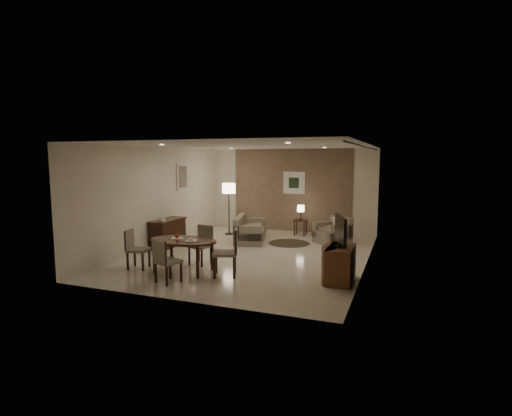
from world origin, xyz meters
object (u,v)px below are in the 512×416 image
at_px(tv_cabinet, 341,264).
at_px(chair_near, 168,261).
at_px(dining_table, 184,256).
at_px(chair_left, 138,249).
at_px(chair_far, 200,245).
at_px(chair_right, 225,252).
at_px(sofa, 250,229).
at_px(side_table, 300,227).
at_px(console_desk, 168,233).
at_px(armchair, 332,230).
at_px(floor_lamp, 229,209).

height_order(tv_cabinet, chair_near, chair_near).
bearing_deg(dining_table, chair_near, -82.28).
xyz_separation_m(tv_cabinet, chair_left, (-4.28, -0.59, 0.08)).
bearing_deg(chair_far, chair_right, -25.74).
distance_m(sofa, side_table, 1.82).
relative_size(chair_far, side_table, 1.77).
relative_size(chair_near, chair_right, 0.87).
height_order(console_desk, tv_cabinet, console_desk).
relative_size(tv_cabinet, armchair, 1.07).
xyz_separation_m(sofa, armchair, (2.28, 0.55, 0.01)).
height_order(chair_near, side_table, chair_near).
xyz_separation_m(console_desk, chair_far, (1.70, -1.30, 0.06)).
bearing_deg(sofa, dining_table, 162.22).
height_order(chair_left, chair_right, chair_right).
bearing_deg(side_table, tv_cabinet, -66.35).
height_order(chair_far, armchair, chair_far).
relative_size(tv_cabinet, side_table, 1.82).
bearing_deg(chair_left, chair_near, -130.14).
distance_m(dining_table, chair_left, 1.07).
relative_size(dining_table, side_table, 3.00).
xyz_separation_m(chair_left, side_table, (2.37, 4.96, -0.18)).
distance_m(console_desk, floor_lamp, 2.42).
relative_size(console_desk, chair_near, 1.40).
bearing_deg(chair_left, tv_cabinet, -94.14).
xyz_separation_m(tv_cabinet, floor_lamp, (-4.08, 3.75, 0.46)).
distance_m(dining_table, chair_right, 0.96).
bearing_deg(chair_right, dining_table, -109.25).
height_order(sofa, armchair, armchair).
bearing_deg(dining_table, sofa, 87.10).
height_order(dining_table, chair_near, chair_near).
bearing_deg(chair_left, chair_far, -66.32).
distance_m(chair_right, floor_lamp, 4.56).
bearing_deg(side_table, armchair, -37.33).
xyz_separation_m(chair_near, armchair, (2.35, 4.71, -0.06)).
bearing_deg(floor_lamp, chair_far, -75.86).
relative_size(dining_table, chair_near, 1.72).
height_order(dining_table, chair_left, chair_left).
height_order(tv_cabinet, sofa, sofa).
relative_size(console_desk, chair_far, 1.38).
bearing_deg(console_desk, tv_cabinet, -17.05).
distance_m(armchair, floor_lamp, 3.35).
xyz_separation_m(chair_right, floor_lamp, (-1.81, 4.18, 0.32)).
bearing_deg(chair_near, tv_cabinet, -139.23).
bearing_deg(tv_cabinet, console_desk, 162.95).
relative_size(chair_far, armchair, 1.04).
relative_size(tv_cabinet, chair_near, 1.05).
distance_m(chair_far, chair_left, 1.35).
bearing_deg(console_desk, side_table, 44.01).
bearing_deg(chair_right, console_desk, -148.01).
bearing_deg(dining_table, armchair, 58.33).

